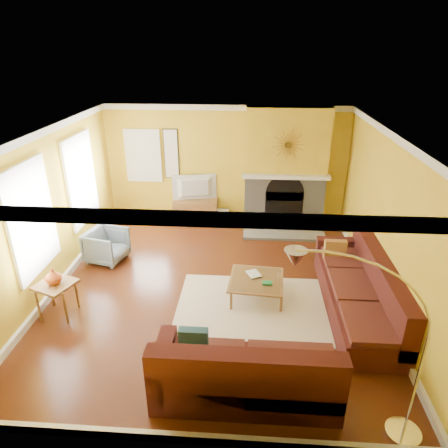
# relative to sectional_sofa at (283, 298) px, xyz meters

# --- Properties ---
(floor) EXTENTS (5.50, 6.00, 0.02)m
(floor) POSITION_rel_sectional_sofa_xyz_m (-1.12, 0.87, -0.46)
(floor) COLOR #602B14
(floor) RESTS_ON ground
(ceiling) EXTENTS (5.50, 6.00, 0.02)m
(ceiling) POSITION_rel_sectional_sofa_xyz_m (-1.12, 0.87, 2.26)
(ceiling) COLOR white
(ceiling) RESTS_ON ground
(wall_back) EXTENTS (5.50, 0.02, 2.70)m
(wall_back) POSITION_rel_sectional_sofa_xyz_m (-1.12, 3.88, 0.90)
(wall_back) COLOR gold
(wall_back) RESTS_ON ground
(wall_front) EXTENTS (5.50, 0.02, 2.70)m
(wall_front) POSITION_rel_sectional_sofa_xyz_m (-1.12, -2.14, 0.90)
(wall_front) COLOR gold
(wall_front) RESTS_ON ground
(wall_left) EXTENTS (0.02, 6.00, 2.70)m
(wall_left) POSITION_rel_sectional_sofa_xyz_m (-3.88, 0.87, 0.90)
(wall_left) COLOR gold
(wall_left) RESTS_ON ground
(wall_right) EXTENTS (0.02, 6.00, 2.70)m
(wall_right) POSITION_rel_sectional_sofa_xyz_m (1.64, 0.87, 0.90)
(wall_right) COLOR gold
(wall_right) RESTS_ON ground
(baseboard) EXTENTS (5.50, 6.00, 0.12)m
(baseboard) POSITION_rel_sectional_sofa_xyz_m (-1.12, 0.87, -0.39)
(baseboard) COLOR white
(baseboard) RESTS_ON floor
(crown_molding) EXTENTS (5.50, 6.00, 0.12)m
(crown_molding) POSITION_rel_sectional_sofa_xyz_m (-1.12, 0.87, 2.19)
(crown_molding) COLOR white
(crown_molding) RESTS_ON ceiling
(window_left_near) EXTENTS (0.06, 1.22, 1.72)m
(window_left_near) POSITION_rel_sectional_sofa_xyz_m (-3.84, 2.17, 1.05)
(window_left_near) COLOR white
(window_left_near) RESTS_ON wall_left
(window_left_far) EXTENTS (0.06, 1.22, 1.72)m
(window_left_far) POSITION_rel_sectional_sofa_xyz_m (-3.84, 0.27, 1.05)
(window_left_far) COLOR white
(window_left_far) RESTS_ON wall_left
(window_back) EXTENTS (0.82, 0.06, 1.22)m
(window_back) POSITION_rel_sectional_sofa_xyz_m (-3.02, 3.83, 1.10)
(window_back) COLOR white
(window_back) RESTS_ON wall_back
(wall_art) EXTENTS (0.34, 0.04, 1.14)m
(wall_art) POSITION_rel_sectional_sofa_xyz_m (-2.37, 3.84, 1.15)
(wall_art) COLOR white
(wall_art) RESTS_ON wall_back
(fireplace) EXTENTS (1.80, 0.40, 2.70)m
(fireplace) POSITION_rel_sectional_sofa_xyz_m (0.23, 3.67, 0.90)
(fireplace) COLOR gray
(fireplace) RESTS_ON floor
(mantel) EXTENTS (1.92, 0.22, 0.08)m
(mantel) POSITION_rel_sectional_sofa_xyz_m (0.23, 3.43, 0.80)
(mantel) COLOR white
(mantel) RESTS_ON fireplace
(hearth) EXTENTS (1.80, 0.70, 0.06)m
(hearth) POSITION_rel_sectional_sofa_xyz_m (0.23, 3.12, -0.42)
(hearth) COLOR gray
(hearth) RESTS_ON floor
(sunburst) EXTENTS (0.70, 0.04, 0.70)m
(sunburst) POSITION_rel_sectional_sofa_xyz_m (0.23, 3.44, 1.50)
(sunburst) COLOR olive
(sunburst) RESTS_ON fireplace
(rug) EXTENTS (2.40, 1.80, 0.02)m
(rug) POSITION_rel_sectional_sofa_xyz_m (-0.47, 0.35, -0.44)
(rug) COLOR beige
(rug) RESTS_ON floor
(sectional_sofa) EXTENTS (3.27, 3.66, 0.90)m
(sectional_sofa) POSITION_rel_sectional_sofa_xyz_m (0.00, 0.00, 0.00)
(sectional_sofa) COLOR #471916
(sectional_sofa) RESTS_ON floor
(coffee_table) EXTENTS (0.95, 0.95, 0.35)m
(coffee_table) POSITION_rel_sectional_sofa_xyz_m (-0.40, 0.66, -0.28)
(coffee_table) COLOR white
(coffee_table) RESTS_ON floor
(media_console) EXTENTS (1.02, 0.46, 0.56)m
(media_console) POSITION_rel_sectional_sofa_xyz_m (-1.82, 3.64, -0.17)
(media_console) COLOR olive
(media_console) RESTS_ON floor
(tv) EXTENTS (1.03, 0.38, 0.59)m
(tv) POSITION_rel_sectional_sofa_xyz_m (-1.82, 3.64, 0.40)
(tv) COLOR black
(tv) RESTS_ON media_console
(subwoofer) EXTENTS (0.31, 0.31, 0.31)m
(subwoofer) POSITION_rel_sectional_sofa_xyz_m (-1.19, 3.63, -0.30)
(subwoofer) COLOR white
(subwoofer) RESTS_ON floor
(armchair) EXTENTS (0.85, 0.83, 0.64)m
(armchair) POSITION_rel_sectional_sofa_xyz_m (-3.30, 1.70, -0.13)
(armchair) COLOR slate
(armchair) RESTS_ON floor
(side_table) EXTENTS (0.67, 0.67, 0.57)m
(side_table) POSITION_rel_sectional_sofa_xyz_m (-3.48, -0.03, -0.16)
(side_table) COLOR olive
(side_table) RESTS_ON floor
(vase) EXTENTS (0.26, 0.26, 0.26)m
(vase) POSITION_rel_sectional_sofa_xyz_m (-3.48, -0.03, 0.25)
(vase) COLOR #D8591E
(vase) RESTS_ON side_table
(book) EXTENTS (0.29, 0.32, 0.03)m
(book) POSITION_rel_sectional_sofa_xyz_m (-0.53, 0.75, -0.09)
(book) COLOR white
(book) RESTS_ON coffee_table
(arc_lamp) EXTENTS (1.42, 0.36, 2.25)m
(arc_lamp) POSITION_rel_sectional_sofa_xyz_m (0.60, -1.85, 0.67)
(arc_lamp) COLOR silver
(arc_lamp) RESTS_ON floor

